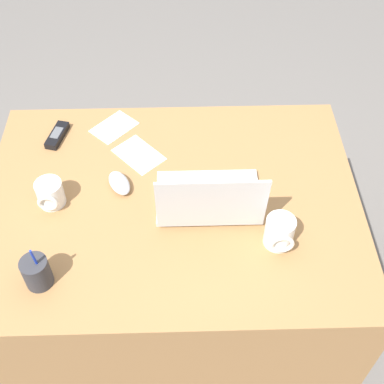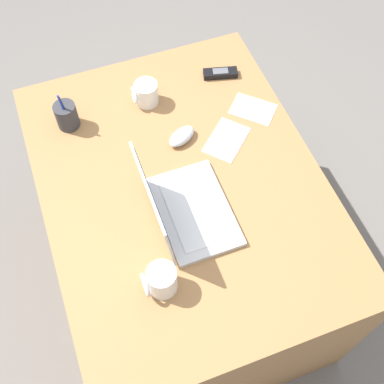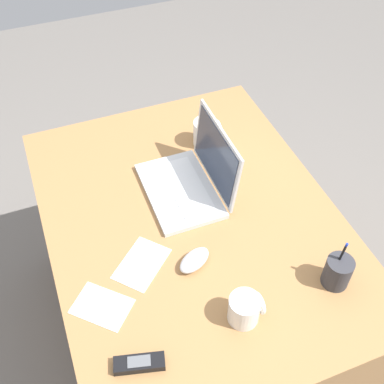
{
  "view_description": "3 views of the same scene",
  "coord_description": "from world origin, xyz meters",
  "px_view_note": "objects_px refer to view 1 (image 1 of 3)",
  "views": [
    {
      "loc": [
        -0.04,
        1.1,
        2.06
      ],
      "look_at": [
        -0.07,
        0.04,
        0.84
      ],
      "focal_mm": 48.31,
      "sensor_mm": 36.0,
      "label": 1
    },
    {
      "loc": [
        -0.86,
        0.28,
        2.18
      ],
      "look_at": [
        -0.09,
        -0.0,
        0.84
      ],
      "focal_mm": 46.33,
      "sensor_mm": 36.0,
      "label": 2
    },
    {
      "loc": [
        0.95,
        -0.37,
        1.98
      ],
      "look_at": [
        -0.03,
        0.01,
        0.85
      ],
      "focal_mm": 45.01,
      "sensor_mm": 36.0,
      "label": 3
    }
  ],
  "objects_px": {
    "laptop": "(209,200)",
    "pen_holder": "(37,272)",
    "coffee_mug_white": "(50,193)",
    "computer_mouse": "(119,183)",
    "cordless_phone": "(57,135)",
    "coffee_mug_tall": "(280,233)"
  },
  "relations": [
    {
      "from": "coffee_mug_white",
      "to": "laptop",
      "type": "bearing_deg",
      "value": 174.64
    },
    {
      "from": "computer_mouse",
      "to": "cordless_phone",
      "type": "bearing_deg",
      "value": -72.59
    },
    {
      "from": "coffee_mug_tall",
      "to": "pen_holder",
      "type": "height_order",
      "value": "pen_holder"
    },
    {
      "from": "laptop",
      "to": "cordless_phone",
      "type": "distance_m",
      "value": 0.65
    },
    {
      "from": "coffee_mug_white",
      "to": "pen_holder",
      "type": "relative_size",
      "value": 0.59
    },
    {
      "from": "computer_mouse",
      "to": "coffee_mug_tall",
      "type": "distance_m",
      "value": 0.56
    },
    {
      "from": "laptop",
      "to": "coffee_mug_tall",
      "type": "relative_size",
      "value": 3.31
    },
    {
      "from": "laptop",
      "to": "pen_holder",
      "type": "height_order",
      "value": "laptop"
    },
    {
      "from": "cordless_phone",
      "to": "pen_holder",
      "type": "distance_m",
      "value": 0.61
    },
    {
      "from": "coffee_mug_tall",
      "to": "pen_holder",
      "type": "distance_m",
      "value": 0.72
    },
    {
      "from": "coffee_mug_white",
      "to": "pen_holder",
      "type": "bearing_deg",
      "value": 91.64
    },
    {
      "from": "laptop",
      "to": "cordless_phone",
      "type": "xyz_separation_m",
      "value": [
        0.54,
        -0.36,
        -0.04
      ]
    },
    {
      "from": "laptop",
      "to": "computer_mouse",
      "type": "relative_size",
      "value": 3.0
    },
    {
      "from": "coffee_mug_white",
      "to": "cordless_phone",
      "type": "height_order",
      "value": "coffee_mug_white"
    },
    {
      "from": "coffee_mug_white",
      "to": "pen_holder",
      "type": "distance_m",
      "value": 0.3
    },
    {
      "from": "laptop",
      "to": "coffee_mug_white",
      "type": "height_order",
      "value": "laptop"
    },
    {
      "from": "cordless_phone",
      "to": "pen_holder",
      "type": "relative_size",
      "value": 0.82
    },
    {
      "from": "coffee_mug_white",
      "to": "cordless_phone",
      "type": "relative_size",
      "value": 0.71
    },
    {
      "from": "computer_mouse",
      "to": "coffee_mug_tall",
      "type": "relative_size",
      "value": 1.1
    },
    {
      "from": "pen_holder",
      "to": "coffee_mug_tall",
      "type": "bearing_deg",
      "value": -170.42
    },
    {
      "from": "computer_mouse",
      "to": "coffee_mug_white",
      "type": "bearing_deg",
      "value": -11.38
    },
    {
      "from": "laptop",
      "to": "computer_mouse",
      "type": "bearing_deg",
      "value": -20.21
    }
  ]
}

